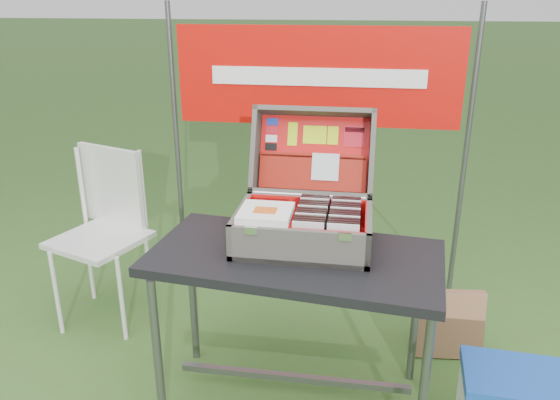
% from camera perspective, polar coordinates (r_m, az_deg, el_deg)
% --- Properties ---
extents(ground, '(80.00, 80.00, 0.00)m').
position_cam_1_polar(ground, '(2.66, 0.82, -19.95)').
color(ground, '#376527').
rests_on(ground, ground).
extents(table, '(1.24, 0.72, 0.74)m').
position_cam_1_polar(table, '(2.42, 1.49, -13.45)').
color(table, black).
rests_on(table, ground).
extents(table_top, '(1.24, 0.72, 0.04)m').
position_cam_1_polar(table_top, '(2.25, 1.58, -6.05)').
color(table_top, black).
rests_on(table_top, ground).
extents(table_leg_fl, '(0.04, 0.04, 0.70)m').
position_cam_1_polar(table_leg_fl, '(2.37, -12.67, -15.57)').
color(table_leg_fl, '#59595B').
rests_on(table_leg_fl, ground).
extents(table_leg_fr, '(0.04, 0.04, 0.70)m').
position_cam_1_polar(table_leg_fr, '(2.25, 14.87, -17.97)').
color(table_leg_fr, '#59595B').
rests_on(table_leg_fr, ground).
extents(table_leg_bl, '(0.04, 0.04, 0.70)m').
position_cam_1_polar(table_leg_bl, '(2.74, -9.10, -9.92)').
color(table_leg_bl, '#59595B').
rests_on(table_leg_bl, ground).
extents(table_leg_br, '(0.04, 0.04, 0.70)m').
position_cam_1_polar(table_leg_br, '(2.63, 13.98, -11.61)').
color(table_leg_br, '#59595B').
rests_on(table_leg_br, ground).
extents(table_brace, '(1.03, 0.03, 0.03)m').
position_cam_1_polar(table_brace, '(2.57, 1.44, -18.06)').
color(table_brace, '#59595B').
rests_on(table_brace, ground).
extents(suitcase, '(0.56, 0.56, 0.49)m').
position_cam_1_polar(suitcase, '(2.28, 2.70, 1.58)').
color(suitcase, '#645F56').
rests_on(suitcase, table).
extents(suitcase_base_bottom, '(0.56, 0.40, 0.02)m').
position_cam_1_polar(suitcase_base_bottom, '(2.31, 2.43, -4.44)').
color(suitcase_base_bottom, '#645F56').
rests_on(suitcase_base_bottom, table_top).
extents(suitcase_base_wall_front, '(0.56, 0.02, 0.15)m').
position_cam_1_polar(suitcase_base_wall_front, '(2.11, 1.85, -5.02)').
color(suitcase_base_wall_front, '#645F56').
rests_on(suitcase_base_wall_front, table_top).
extents(suitcase_base_wall_back, '(0.56, 0.02, 0.15)m').
position_cam_1_polar(suitcase_base_wall_back, '(2.46, 2.97, -1.24)').
color(suitcase_base_wall_back, '#645F56').
rests_on(suitcase_base_wall_back, table_top).
extents(suitcase_base_wall_left, '(0.02, 0.40, 0.15)m').
position_cam_1_polar(suitcase_base_wall_left, '(2.33, -4.16, -2.56)').
color(suitcase_base_wall_left, '#645F56').
rests_on(suitcase_base_wall_left, table_top).
extents(suitcase_base_wall_right, '(0.02, 0.40, 0.15)m').
position_cam_1_polar(suitcase_base_wall_right, '(2.27, 9.23, -3.38)').
color(suitcase_base_wall_right, '#645F56').
rests_on(suitcase_base_wall_right, table_top).
extents(suitcase_liner_floor, '(0.52, 0.36, 0.01)m').
position_cam_1_polar(suitcase_liner_floor, '(2.30, 2.43, -4.13)').
color(suitcase_liner_floor, red).
rests_on(suitcase_liner_floor, suitcase_base_bottom).
extents(suitcase_latch_left, '(0.05, 0.01, 0.03)m').
position_cam_1_polar(suitcase_latch_left, '(2.10, -3.06, -3.21)').
color(suitcase_latch_left, silver).
rests_on(suitcase_latch_left, suitcase_base_wall_front).
extents(suitcase_latch_right, '(0.05, 0.01, 0.03)m').
position_cam_1_polar(suitcase_latch_right, '(2.06, 6.81, -3.83)').
color(suitcase_latch_right, silver).
rests_on(suitcase_latch_right, suitcase_base_wall_front).
extents(suitcase_hinge, '(0.50, 0.02, 0.02)m').
position_cam_1_polar(suitcase_hinge, '(2.44, 3.03, 0.50)').
color(suitcase_hinge, silver).
rests_on(suitcase_hinge, suitcase_base_wall_back).
extents(suitcase_lid_back, '(0.56, 0.17, 0.38)m').
position_cam_1_polar(suitcase_lid_back, '(2.59, 3.58, 4.82)').
color(suitcase_lid_back, '#645F56').
rests_on(suitcase_lid_back, suitcase_base_wall_back).
extents(suitcase_lid_rim_far, '(0.56, 0.15, 0.08)m').
position_cam_1_polar(suitcase_lid_rim_far, '(2.55, 3.70, 9.19)').
color(suitcase_lid_rim_far, '#645F56').
rests_on(suitcase_lid_rim_far, suitcase_lid_back).
extents(suitcase_lid_rim_near, '(0.56, 0.15, 0.08)m').
position_cam_1_polar(suitcase_lid_rim_near, '(2.51, 3.21, 0.69)').
color(suitcase_lid_rim_near, '#645F56').
rests_on(suitcase_lid_rim_near, suitcase_lid_back).
extents(suitcase_lid_rim_left, '(0.02, 0.29, 0.43)m').
position_cam_1_polar(suitcase_lid_rim_left, '(2.57, -2.56, 5.23)').
color(suitcase_lid_rim_left, '#645F56').
rests_on(suitcase_lid_rim_left, suitcase_lid_back).
extents(suitcase_lid_rim_right, '(0.02, 0.29, 0.43)m').
position_cam_1_polar(suitcase_lid_rim_right, '(2.52, 9.59, 4.65)').
color(suitcase_lid_rim_right, '#645F56').
rests_on(suitcase_lid_rim_right, suitcase_lid_back).
extents(suitcase_lid_liner, '(0.51, 0.14, 0.33)m').
position_cam_1_polar(suitcase_lid_liner, '(2.58, 3.55, 4.85)').
color(suitcase_lid_liner, red).
rests_on(suitcase_lid_liner, suitcase_lid_back).
extents(suitcase_liner_wall_front, '(0.52, 0.01, 0.13)m').
position_cam_1_polar(suitcase_liner_wall_front, '(2.12, 1.90, -4.59)').
color(suitcase_liner_wall_front, red).
rests_on(suitcase_liner_wall_front, suitcase_base_bottom).
extents(suitcase_liner_wall_back, '(0.52, 0.01, 0.13)m').
position_cam_1_polar(suitcase_liner_wall_back, '(2.44, 2.94, -1.12)').
color(suitcase_liner_wall_back, red).
rests_on(suitcase_liner_wall_back, suitcase_base_bottom).
extents(suitcase_liner_wall_left, '(0.01, 0.36, 0.13)m').
position_cam_1_polar(suitcase_liner_wall_left, '(2.32, -3.83, -2.34)').
color(suitcase_liner_wall_left, red).
rests_on(suitcase_liner_wall_left, suitcase_base_bottom).
extents(suitcase_liner_wall_right, '(0.01, 0.36, 0.13)m').
position_cam_1_polar(suitcase_liner_wall_right, '(2.27, 8.89, -3.11)').
color(suitcase_liner_wall_right, red).
rests_on(suitcase_liner_wall_right, suitcase_base_bottom).
extents(suitcase_lid_pocket, '(0.50, 0.09, 0.16)m').
position_cam_1_polar(suitcase_lid_pocket, '(2.55, 3.40, 2.82)').
color(suitcase_lid_pocket, maroon).
rests_on(suitcase_lid_pocket, suitcase_lid_liner).
extents(suitcase_pocket_edge, '(0.49, 0.03, 0.03)m').
position_cam_1_polar(suitcase_pocket_edge, '(2.55, 3.49, 4.62)').
color(suitcase_pocket_edge, maroon).
rests_on(suitcase_pocket_edge, suitcase_lid_pocket).
extents(suitcase_pocket_cd, '(0.13, 0.06, 0.12)m').
position_cam_1_polar(suitcase_pocket_cd, '(2.53, 4.75, 3.46)').
color(suitcase_pocket_cd, silver).
rests_on(suitcase_pocket_cd, suitcase_lid_pocket).
extents(lid_sticker_cc_a, '(0.06, 0.02, 0.03)m').
position_cam_1_polar(lid_sticker_cc_a, '(2.62, -0.80, 8.18)').
color(lid_sticker_cc_a, '#1933B2').
rests_on(lid_sticker_cc_a, suitcase_lid_liner).
extents(lid_sticker_cc_b, '(0.06, 0.02, 0.03)m').
position_cam_1_polar(lid_sticker_cc_b, '(2.61, -0.85, 7.32)').
color(lid_sticker_cc_b, red).
rests_on(lid_sticker_cc_b, suitcase_lid_liner).
extents(lid_sticker_cc_c, '(0.06, 0.02, 0.03)m').
position_cam_1_polar(lid_sticker_cc_c, '(2.60, -0.90, 6.45)').
color(lid_sticker_cc_c, white).
rests_on(lid_sticker_cc_c, suitcase_lid_liner).
extents(lid_sticker_cc_d, '(0.06, 0.02, 0.03)m').
position_cam_1_polar(lid_sticker_cc_d, '(2.60, -0.96, 5.58)').
color(lid_sticker_cc_d, black).
rests_on(lid_sticker_cc_d, suitcase_lid_liner).
extents(lid_card_neon_tall, '(0.05, 0.04, 0.10)m').
position_cam_1_polar(lid_card_neon_tall, '(2.59, 1.32, 6.91)').
color(lid_card_neon_tall, '#C4E90F').
rests_on(lid_card_neon_tall, suitcase_lid_liner).
extents(lid_card_neon_main, '(0.11, 0.03, 0.08)m').
position_cam_1_polar(lid_card_neon_main, '(2.58, 3.65, 6.81)').
color(lid_card_neon_main, '#C4E90F').
rests_on(lid_card_neon_main, suitcase_lid_liner).
extents(lid_card_neon_small, '(0.05, 0.03, 0.08)m').
position_cam_1_polar(lid_card_neon_small, '(2.58, 5.55, 6.72)').
color(lid_card_neon_small, '#C4E90F').
rests_on(lid_card_neon_small, suitcase_lid_liner).
extents(lid_sticker_band, '(0.10, 0.04, 0.09)m').
position_cam_1_polar(lid_sticker_band, '(2.57, 7.79, 6.61)').
color(lid_sticker_band, red).
rests_on(lid_sticker_band, suitcase_lid_liner).
extents(lid_sticker_band_bar, '(0.09, 0.01, 0.02)m').
position_cam_1_polar(lid_sticker_band_bar, '(2.58, 7.83, 7.27)').
color(lid_sticker_band_bar, black).
rests_on(lid_sticker_band_bar, suitcase_lid_liner).
extents(cd_left_0, '(0.12, 0.01, 0.14)m').
position_cam_1_polar(cd_left_0, '(2.13, 2.92, -4.09)').
color(cd_left_0, silver).
rests_on(cd_left_0, suitcase_liner_floor).
extents(cd_left_1, '(0.12, 0.01, 0.14)m').
position_cam_1_polar(cd_left_1, '(2.15, 2.98, -3.84)').
color(cd_left_1, black).
rests_on(cd_left_1, suitcase_liner_floor).
extents(cd_left_2, '(0.12, 0.01, 0.14)m').
position_cam_1_polar(cd_left_2, '(2.17, 3.04, -3.60)').
color(cd_left_2, black).
rests_on(cd_left_2, suitcase_liner_floor).
extents(cd_left_3, '(0.12, 0.01, 0.14)m').
position_cam_1_polar(cd_left_3, '(2.19, 3.11, -3.37)').
color(cd_left_3, black).
rests_on(cd_left_3, suitcase_liner_floor).
extents(cd_left_4, '(0.12, 0.01, 0.14)m').
position_cam_1_polar(cd_left_4, '(2.21, 3.17, -3.14)').
color(cd_left_4, silver).
rests_on(cd_left_4, suitcase_liner_floor).
extents(cd_left_5, '(0.12, 0.01, 0.14)m').
position_cam_1_polar(cd_left_5, '(2.23, 3.23, -2.92)').
color(cd_left_5, black).
rests_on(cd_left_5, suitcase_liner_floor).
extents(cd_left_6, '(0.12, 0.01, 0.14)m').
position_cam_1_polar(cd_left_6, '(2.25, 3.29, -2.69)').
color(cd_left_6, black).
rests_on(cd_left_6, suitcase_liner_floor).
extents(cd_left_7, '(0.12, 0.01, 0.14)m').
position_cam_1_polar(cd_left_7, '(2.27, 3.34, -2.48)').
color(cd_left_7, black).
rests_on(cd_left_7, suitcase_liner_floor).
extents(cd_left_8, '(0.12, 0.01, 0.14)m').
position_cam_1_polar(cd_left_8, '(2.29, 3.40, -2.26)').
color(cd_left_8, silver).
rests_on(cd_left_8, suitcase_liner_floor).
extents(cd_left_9, '(0.12, 0.01, 0.14)m').
position_cam_1_polar(cd_left_9, '(2.31, 3.46, -2.05)').
color(cd_left_9, black).
rests_on(cd_left_9, suitcase_liner_floor).
extents(cd_left_10, '(0.12, 0.01, 0.14)m').
position_cam_1_polar(cd_left_10, '(2.33, 3.51, -1.85)').
color(cd_left_10, black).
rests_on(cd_left_10, suitcase_liner_floor).
extents(cd_left_11, '(0.12, 0.01, 0.14)m').
position_cam_1_polar(cd_left_11, '(2.35, 3.57, -1.64)').
color(cd_left_11, black).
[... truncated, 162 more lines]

